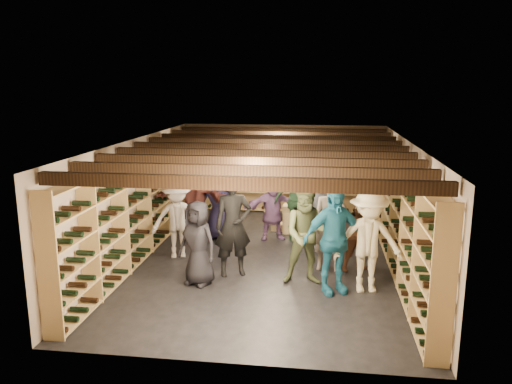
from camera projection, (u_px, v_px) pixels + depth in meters
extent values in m
plane|color=black|center=(267.00, 258.00, 10.26)|extent=(8.00, 8.00, 0.00)
cube|color=tan|center=(283.00, 168.00, 13.88)|extent=(5.50, 0.02, 2.40)
cube|color=tan|center=(232.00, 276.00, 6.13)|extent=(5.50, 0.02, 2.40)
cube|color=tan|center=(136.00, 197.00, 10.35)|extent=(0.02, 8.00, 2.40)
cube|color=tan|center=(408.00, 205.00, 9.65)|extent=(0.02, 8.00, 2.40)
cube|color=beige|center=(267.00, 141.00, 9.75)|extent=(5.50, 8.00, 0.01)
cube|color=black|center=(238.00, 183.00, 6.39)|extent=(5.40, 0.12, 0.18)
cube|color=black|center=(248.00, 171.00, 7.23)|extent=(5.40, 0.12, 0.18)
cube|color=black|center=(256.00, 162.00, 8.08)|extent=(5.40, 0.12, 0.18)
cube|color=black|center=(262.00, 155.00, 8.93)|extent=(5.40, 0.12, 0.18)
cube|color=black|center=(267.00, 148.00, 9.78)|extent=(5.40, 0.12, 0.18)
cube|color=black|center=(272.00, 143.00, 10.62)|extent=(5.40, 0.12, 0.18)
cube|color=black|center=(275.00, 139.00, 11.47)|extent=(5.40, 0.12, 0.18)
cube|color=black|center=(279.00, 135.00, 12.32)|extent=(5.40, 0.12, 0.18)
cube|color=black|center=(282.00, 132.00, 13.17)|extent=(5.40, 0.12, 0.18)
cube|color=#A78951|center=(144.00, 203.00, 10.35)|extent=(0.32, 7.50, 2.15)
cube|color=#A78951|center=(398.00, 211.00, 9.70)|extent=(0.32, 7.50, 2.15)
cube|color=#A78951|center=(282.00, 174.00, 13.74)|extent=(4.70, 0.30, 2.15)
cube|color=tan|center=(294.00, 229.00, 11.94)|extent=(0.52, 0.35, 0.17)
cube|color=tan|center=(294.00, 223.00, 11.91)|extent=(0.52, 0.35, 0.17)
cube|color=tan|center=(294.00, 216.00, 11.87)|extent=(0.52, 0.35, 0.17)
cube|color=tan|center=(294.00, 209.00, 11.83)|extent=(0.52, 0.35, 0.17)
cube|color=tan|center=(313.00, 227.00, 12.12)|extent=(0.54, 0.39, 0.17)
cube|color=tan|center=(313.00, 221.00, 12.08)|extent=(0.54, 0.39, 0.17)
cube|color=tan|center=(313.00, 214.00, 12.05)|extent=(0.54, 0.39, 0.17)
cube|color=tan|center=(282.00, 227.00, 12.17)|extent=(0.52, 0.36, 0.17)
imported|color=black|center=(198.00, 243.00, 8.78)|extent=(0.87, 0.73, 1.52)
imported|color=black|center=(233.00, 226.00, 9.17)|extent=(0.81, 0.68, 1.90)
imported|color=#525C38|center=(308.00, 235.00, 8.78)|extent=(0.95, 0.77, 1.81)
imported|color=beige|center=(368.00, 241.00, 8.44)|extent=(1.23, 0.79, 1.80)
imported|color=#1B6283|center=(333.00, 240.00, 8.40)|extent=(1.18, 0.87, 1.87)
imported|color=brown|center=(194.00, 199.00, 11.26)|extent=(1.81, 0.73, 1.90)
imported|color=#1F1C41|center=(219.00, 199.00, 11.33)|extent=(1.06, 0.87, 1.87)
imported|color=gray|center=(330.00, 225.00, 9.44)|extent=(0.67, 0.46, 1.78)
imported|color=#4E2D1B|center=(361.00, 233.00, 9.39)|extent=(0.89, 0.81, 1.49)
imported|color=beige|center=(177.00, 219.00, 10.15)|extent=(1.17, 0.86, 1.62)
imported|color=#2B5133|center=(297.00, 200.00, 11.25)|extent=(1.17, 0.85, 1.85)
imported|color=slate|center=(273.00, 207.00, 11.36)|extent=(1.46, 0.85, 1.50)
imported|color=#35363B|center=(322.00, 208.00, 10.77)|extent=(0.99, 0.78, 1.77)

